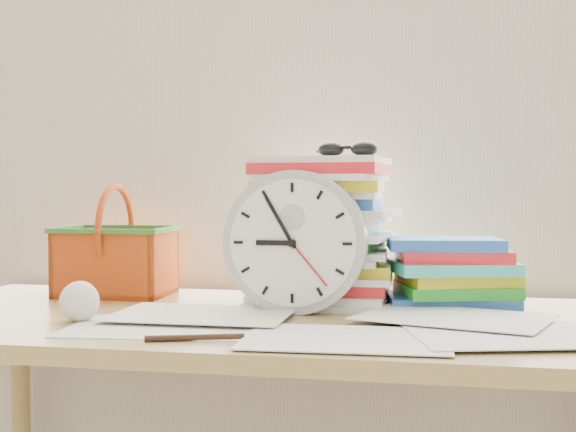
% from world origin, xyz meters
% --- Properties ---
extents(curtain, '(2.40, 0.01, 2.50)m').
position_xyz_m(curtain, '(0.00, 1.98, 1.30)').
color(curtain, beige).
rests_on(curtain, room_shell).
extents(desk, '(1.40, 0.70, 0.75)m').
position_xyz_m(desk, '(0.00, 1.60, 0.68)').
color(desk, '#A0834B').
rests_on(desk, ground).
extents(paper_stack, '(0.32, 0.27, 0.30)m').
position_xyz_m(paper_stack, '(0.10, 1.77, 0.90)').
color(paper_stack, white).
rests_on(paper_stack, desk).
extents(clock, '(0.27, 0.05, 0.27)m').
position_xyz_m(clock, '(0.07, 1.64, 0.89)').
color(clock, '#A9ABAE').
rests_on(clock, desk).
extents(sunglasses, '(0.15, 0.14, 0.03)m').
position_xyz_m(sunglasses, '(0.16, 1.76, 1.07)').
color(sunglasses, black).
rests_on(sunglasses, paper_stack).
extents(book_stack, '(0.31, 0.27, 0.14)m').
position_xyz_m(book_stack, '(0.36, 1.79, 0.82)').
color(book_stack, white).
rests_on(book_stack, desk).
extents(basket, '(0.25, 0.20, 0.24)m').
position_xyz_m(basket, '(-0.36, 1.81, 0.87)').
color(basket, '#D45214').
rests_on(basket, desk).
extents(crumpled_ball, '(0.07, 0.07, 0.07)m').
position_xyz_m(crumpled_ball, '(-0.29, 1.47, 0.79)').
color(crumpled_ball, white).
rests_on(crumpled_ball, desk).
extents(pen, '(0.15, 0.06, 0.01)m').
position_xyz_m(pen, '(-0.03, 1.34, 0.76)').
color(pen, black).
rests_on(pen, desk).
extents(scattered_papers, '(1.26, 0.42, 0.02)m').
position_xyz_m(scattered_papers, '(0.00, 1.60, 0.76)').
color(scattered_papers, white).
rests_on(scattered_papers, desk).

